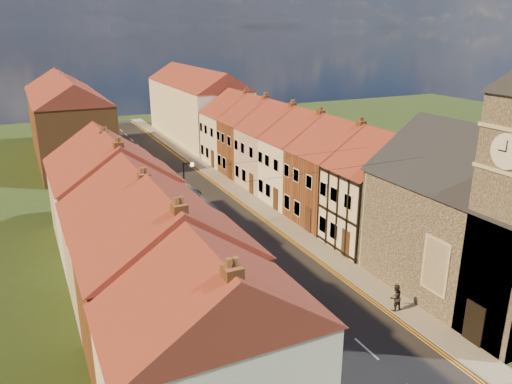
# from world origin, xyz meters

# --- Properties ---
(ground) EXTENTS (160.00, 160.00, 0.00)m
(ground) POSITION_xyz_m (0.00, 0.00, 0.00)
(ground) COLOR #243A19
(ground) RESTS_ON ground
(road) EXTENTS (7.00, 90.00, 0.02)m
(road) POSITION_xyz_m (0.00, 30.00, 0.01)
(road) COLOR black
(road) RESTS_ON ground
(pavement_left) EXTENTS (1.80, 90.00, 0.12)m
(pavement_left) POSITION_xyz_m (-4.40, 30.00, 0.06)
(pavement_left) COLOR #A19A92
(pavement_left) RESTS_ON ground
(pavement_right) EXTENTS (1.80, 90.00, 0.12)m
(pavement_right) POSITION_xyz_m (4.40, 30.00, 0.06)
(pavement_right) COLOR #A19A92
(pavement_right) RESTS_ON ground
(church) EXTENTS (11.25, 14.25, 15.20)m
(church) POSITION_xyz_m (9.36, 3.32, 5.88)
(church) COLOR #2A261D
(church) RESTS_ON ground
(cottage_r_tudor) EXTENTS (8.30, 5.20, 9.00)m
(cottage_r_tudor) POSITION_xyz_m (9.27, 12.70, 4.47)
(cottage_r_tudor) COLOR white
(cottage_r_tudor) RESTS_ON ground
(cottage_r_white_near) EXTENTS (8.30, 6.00, 9.00)m
(cottage_r_white_near) POSITION_xyz_m (9.30, 18.10, 4.47)
(cottage_r_white_near) COLOR brown
(cottage_r_white_near) RESTS_ON ground
(cottage_r_cream_mid) EXTENTS (8.30, 5.20, 9.00)m
(cottage_r_cream_mid) POSITION_xyz_m (9.30, 23.50, 4.48)
(cottage_r_cream_mid) COLOR white
(cottage_r_cream_mid) RESTS_ON ground
(cottage_r_pink) EXTENTS (8.30, 6.00, 9.00)m
(cottage_r_pink) POSITION_xyz_m (9.30, 28.90, 4.47)
(cottage_r_pink) COLOR tan
(cottage_r_pink) RESTS_ON ground
(cottage_r_white_far) EXTENTS (8.30, 5.20, 9.00)m
(cottage_r_white_far) POSITION_xyz_m (9.30, 34.30, 4.48)
(cottage_r_white_far) COLOR brown
(cottage_r_white_far) RESTS_ON ground
(cottage_r_cream_far) EXTENTS (8.30, 6.00, 9.00)m
(cottage_r_cream_far) POSITION_xyz_m (9.30, 39.70, 4.47)
(cottage_r_cream_far) COLOR white
(cottage_r_cream_far) RESTS_ON ground
(cottage_l_brick_near) EXTENTS (8.30, 5.70, 8.80)m
(cottage_l_brick_near) POSITION_xyz_m (-9.30, -0.25, 4.37)
(cottage_l_brick_near) COLOR white
(cottage_l_brick_near) RESTS_ON ground
(cottage_l_cream) EXTENTS (8.30, 6.30, 9.10)m
(cottage_l_cream) POSITION_xyz_m (-9.30, 5.55, 4.52)
(cottage_l_cream) COLOR brown
(cottage_l_cream) RESTS_ON ground
(cottage_l_white) EXTENTS (8.30, 6.90, 8.80)m
(cottage_l_white) POSITION_xyz_m (-9.30, 11.95, 4.37)
(cottage_l_white) COLOR tan
(cottage_l_white) RESTS_ON ground
(cottage_l_brick_mid) EXTENTS (8.30, 5.70, 9.10)m
(cottage_l_brick_mid) POSITION_xyz_m (-9.30, 18.05, 4.53)
(cottage_l_brick_mid) COLOR silver
(cottage_l_brick_mid) RESTS_ON ground
(cottage_l_pink) EXTENTS (8.30, 6.30, 8.80)m
(cottage_l_pink) POSITION_xyz_m (-9.30, 23.85, 4.37)
(cottage_l_pink) COLOR tan
(cottage_l_pink) RESTS_ON ground
(block_right_far) EXTENTS (8.30, 24.20, 10.50)m
(block_right_far) POSITION_xyz_m (9.30, 55.00, 5.29)
(block_right_far) COLOR white
(block_right_far) RESTS_ON ground
(block_left_far) EXTENTS (8.30, 24.20, 10.50)m
(block_left_far) POSITION_xyz_m (-9.30, 50.00, 5.29)
(block_left_far) COLOR brown
(block_left_far) RESTS_ON ground
(lamppost) EXTENTS (0.88, 0.15, 6.00)m
(lamppost) POSITION_xyz_m (-3.81, 20.00, 3.54)
(lamppost) COLOR black
(lamppost) RESTS_ON pavement_left
(car_near) EXTENTS (2.11, 3.86, 1.25)m
(car_near) POSITION_xyz_m (-1.50, 7.18, 0.62)
(car_near) COLOR black
(car_near) RESTS_ON ground
(car_mid) EXTENTS (1.88, 4.31, 1.38)m
(car_mid) POSITION_xyz_m (-1.50, 29.92, 0.69)
(car_mid) COLOR #A1A4A9
(car_mid) RESTS_ON ground
(car_far) EXTENTS (2.68, 5.13, 1.42)m
(car_far) POSITION_xyz_m (-2.29, 35.64, 0.71)
(car_far) COLOR navy
(car_far) RESTS_ON ground
(car_distant) EXTENTS (2.04, 3.99, 1.08)m
(car_distant) POSITION_xyz_m (-2.43, 62.16, 0.54)
(car_distant) COLOR #B4B6BD
(car_distant) RESTS_ON ground
(pedestrian_left) EXTENTS (0.79, 0.63, 1.88)m
(pedestrian_left) POSITION_xyz_m (-4.62, 9.77, 1.06)
(pedestrian_left) COLOR #222328
(pedestrian_left) RESTS_ON pavement_left
(pedestrian_right) EXTENTS (0.82, 0.65, 1.65)m
(pedestrian_right) POSITION_xyz_m (3.70, 4.22, 0.95)
(pedestrian_right) COLOR #2A2422
(pedestrian_right) RESTS_ON pavement_right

